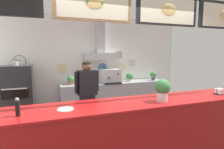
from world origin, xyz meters
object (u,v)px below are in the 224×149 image
shop_worker (87,96)px  napkin_holder (219,92)px  condiment_plate (65,109)px  espresso_machine (110,76)px  potted_rosemary (153,75)px  pepper_grinder (17,107)px  potted_basil (83,79)px  potted_sage (71,79)px  potted_thyme (130,77)px  basil_vase (162,89)px  pizza_oven (18,96)px

shop_worker → napkin_holder: (2.22, -1.27, 0.19)m
condiment_plate → espresso_machine: bearing=58.9°
potted_rosemary → pepper_grinder: (-3.50, -2.53, 0.06)m
potted_basil → napkin_holder: 3.27m
shop_worker → pepper_grinder: 1.75m
napkin_holder → potted_sage: bearing=133.7°
napkin_holder → espresso_machine: bearing=117.2°
potted_basil → condiment_plate: size_ratio=1.17×
potted_thyme → basil_vase: basil_vase is taller
pizza_oven → napkin_holder: 4.38m
potted_rosemary → pepper_grinder: pepper_grinder is taller
espresso_machine → potted_basil: 0.79m
shop_worker → potted_rosemary: (2.38, 1.22, 0.20)m
espresso_machine → condiment_plate: (-1.50, -2.48, -0.08)m
potted_thyme → condiment_plate: potted_thyme is taller
potted_rosemary → potted_basil: bearing=178.7°
potted_rosemary → basil_vase: 2.93m
pizza_oven → potted_basil: bearing=7.3°
potted_sage → potted_thyme: 1.77m
potted_rosemary → pizza_oven: bearing=-177.7°
potted_rosemary → condiment_plate: 3.84m
espresso_machine → pepper_grinder: bearing=-129.0°
potted_basil → basil_vase: basil_vase is taller
shop_worker → potted_rosemary: shop_worker is taller
potted_sage → napkin_holder: 3.50m
basil_vase → napkin_holder: bearing=2.5°
potted_sage → pepper_grinder: 2.74m
espresso_machine → pepper_grinder: (-2.06, -2.54, 0.03)m
shop_worker → basil_vase: size_ratio=4.62×
espresso_machine → potted_sage: 1.14m
potted_sage → condiment_plate: (-0.36, -2.52, -0.03)m
potted_basil → pizza_oven: bearing=-172.7°
pizza_oven → espresso_machine: 2.45m
espresso_machine → condiment_plate: bearing=-121.1°
potted_thyme → potted_basil: potted_basil is taller
espresso_machine → condiment_plate: espresso_machine is taller
potted_thyme → napkin_holder: 2.62m
basil_vase → condiment_plate: size_ratio=1.62×
pizza_oven → basil_vase: 3.42m
potted_sage → potted_basil: (0.35, 0.01, -0.00)m
pizza_oven → potted_rosemary: (3.86, 0.16, 0.33)m
espresso_machine → napkin_holder: bearing=-62.8°
shop_worker → condiment_plate: shop_worker is taller
potted_thyme → condiment_plate: size_ratio=1.15×
potted_thyme → shop_worker: bearing=-141.1°
espresso_machine → potted_sage: size_ratio=2.15×
shop_worker → potted_basil: 1.29m
espresso_machine → potted_rosemary: bearing=-0.2°
napkin_holder → pepper_grinder: bearing=-179.1°
pepper_grinder → condiment_plate: (0.56, 0.06, -0.11)m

